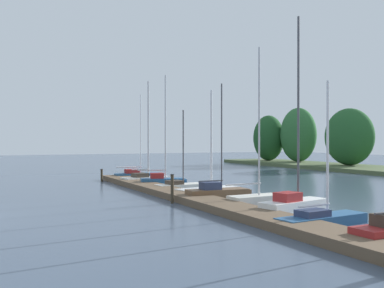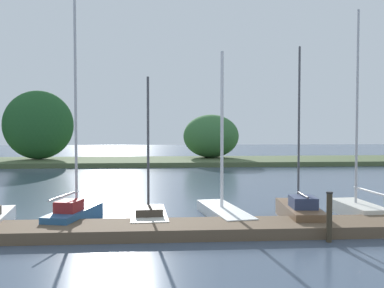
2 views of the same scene
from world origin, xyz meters
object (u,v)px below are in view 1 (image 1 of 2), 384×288
Objects in this scene: sailboat_8 at (324,218)px; sailboat_3 at (181,186)px; sailboat_6 at (258,197)px; mooring_piling_0 at (102,175)px; sailboat_4 at (210,189)px; mooring_piling_1 at (172,189)px; sailboat_1 at (146,177)px; sailboat_5 at (219,193)px; sailboat_0 at (139,175)px; sailboat_2 at (163,180)px; sailboat_7 at (296,203)px.

sailboat_3 is at bearing 84.07° from sailboat_8.
mooring_piling_0 is at bearing 100.38° from sailboat_6.
sailboat_4 is 4.17× the size of mooring_piling_1.
sailboat_1 is 10.51m from sailboat_5.
sailboat_8 is at bearing -85.23° from sailboat_5.
sailboat_0 is 0.89× the size of sailboat_2.
sailboat_7 reaches higher than sailboat_6.
sailboat_4 is at bearing 78.29° from sailboat_7.
sailboat_7 is at bearing 67.59° from sailboat_8.
sailboat_2 reaches higher than sailboat_5.
sailboat_7 is at bearing -94.38° from sailboat_1.
sailboat_2 is (6.04, -0.32, 0.11)m from sailboat_0.
sailboat_6 reaches higher than mooring_piling_1.
mooring_piling_0 is 0.65× the size of mooring_piling_1.
sailboat_4 is (2.67, 0.62, 0.04)m from sailboat_3.
mooring_piling_1 is (-5.14, -3.53, 0.27)m from sailboat_7.
sailboat_2 reaches higher than sailboat_4.
sailboat_4 is 2.71m from sailboat_5.
sailboat_1 is at bearing 95.19° from sailboat_5.
sailboat_5 is (13.74, -0.34, 0.05)m from sailboat_0.
sailboat_0 is at bearing 100.91° from mooring_piling_0.
mooring_piling_0 is at bearing 127.09° from sailboat_1.
sailboat_2 is 5.20m from sailboat_4.
sailboat_7 is at bearing -90.48° from sailboat_6.
sailboat_8 is 8.20m from mooring_piling_1.
sailboat_1 is at bearing 45.26° from mooring_piling_0.
sailboat_3 is at bearing -93.84° from sailboat_1.
mooring_piling_1 is at bearing -111.51° from sailboat_1.
sailboat_5 reaches higher than mooring_piling_1.
sailboat_1 is at bearing 108.19° from sailboat_2.
sailboat_2 is 8.02× the size of mooring_piling_0.
sailboat_3 is 3.48× the size of mooring_piling_1.
sailboat_1 is 18.23m from sailboat_8.
sailboat_2 is 6.13m from mooring_piling_0.
sailboat_3 is 5.33× the size of mooring_piling_0.
mooring_piling_1 is (-7.73, -2.73, 0.44)m from sailboat_8.
sailboat_6 is (7.68, 0.54, 0.11)m from sailboat_3.
sailboat_2 is at bearing 90.11° from sailboat_4.
sailboat_2 is 1.42× the size of sailboat_8.
sailboat_7 reaches higher than sailboat_5.
sailboat_8 is at bearing 7.88° from mooring_piling_0.
sailboat_6 is at bearing -71.60° from sailboat_2.
sailboat_1 is 1.22× the size of sailboat_5.
sailboat_0 is 4.68× the size of mooring_piling_1.
sailboat_1 is 0.88× the size of sailboat_7.
sailboat_3 is at bearing -87.06° from sailboat_0.
sailboat_0 reaches higher than sailboat_8.
sailboat_7 reaches higher than mooring_piling_1.
sailboat_7 is (15.65, 1.04, 0.06)m from sailboat_1.
mooring_piling_1 is (-0.00, -2.66, 0.35)m from sailboat_5.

